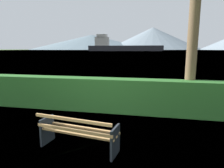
{
  "coord_description": "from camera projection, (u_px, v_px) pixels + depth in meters",
  "views": [
    {
      "loc": [
        1.64,
        -4.08,
        2.35
      ],
      "look_at": [
        0.0,
        3.84,
        0.89
      ],
      "focal_mm": 31.27,
      "sensor_mm": 36.0,
      "label": 1
    }
  ],
  "objects": [
    {
      "name": "water_surface",
      "position": [
        152.0,
        50.0,
        301.44
      ],
      "size": [
        620.0,
        620.0,
        0.0
      ],
      "primitive_type": "plane",
      "color": "#6B8EA3",
      "rests_on": "ground_plane"
    },
    {
      "name": "park_bench",
      "position": [
        78.0,
        132.0,
        4.55
      ],
      "size": [
        1.96,
        0.85,
        0.87
      ],
      "color": "tan",
      "rests_on": "ground_plane"
    },
    {
      "name": "hedge_row",
      "position": [
        107.0,
        95.0,
        7.42
      ],
      "size": [
        13.81,
        0.68,
        1.26
      ],
      "primitive_type": "cube",
      "color": "#2D6B28",
      "rests_on": "ground_plane"
    },
    {
      "name": "ground_plane",
      "position": [
        80.0,
        148.0,
        4.68
      ],
      "size": [
        1400.0,
        1400.0,
        0.0
      ],
      "primitive_type": "plane",
      "color": "#4C6B33"
    },
    {
      "name": "cargo_ship_large",
      "position": [
        120.0,
        46.0,
        217.77
      ],
      "size": [
        82.75,
        14.99,
        18.36
      ],
      "color": "#232328",
      "rests_on": "water_surface"
    },
    {
      "name": "distant_hills",
      "position": [
        197.0,
        36.0,
        519.49
      ],
      "size": [
        886.68,
        460.06,
        88.98
      ],
      "color": "slate",
      "rests_on": "ground_plane"
    }
  ]
}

